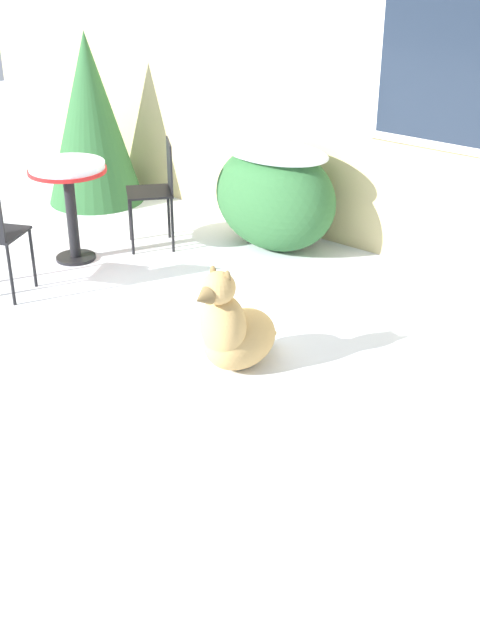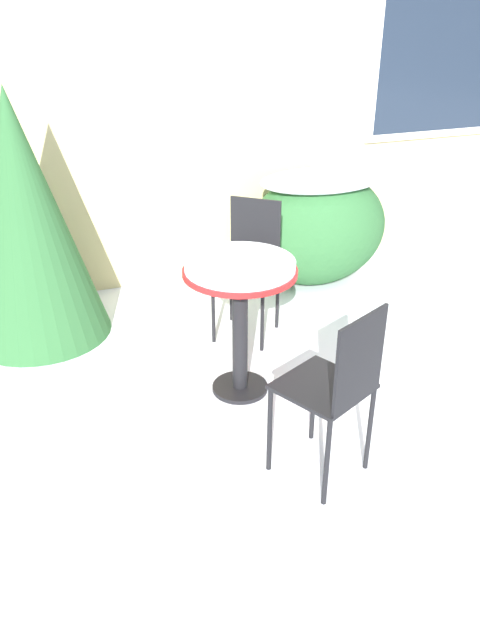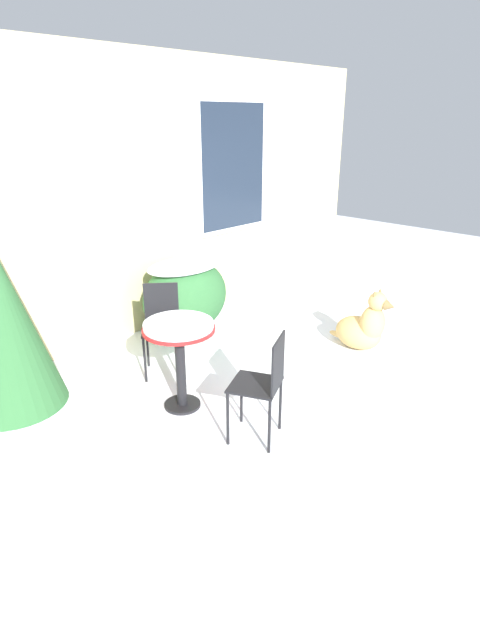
{
  "view_description": "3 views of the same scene",
  "coord_description": "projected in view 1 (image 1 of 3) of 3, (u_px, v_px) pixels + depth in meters",
  "views": [
    {
      "loc": [
        4.1,
        -3.39,
        2.56
      ],
      "look_at": [
        1.29,
        0.01,
        0.31
      ],
      "focal_mm": 45.0,
      "sensor_mm": 36.0,
      "label": 1
    },
    {
      "loc": [
        -1.95,
        -2.38,
        2.07
      ],
      "look_at": [
        -0.86,
        0.49,
        0.46
      ],
      "focal_mm": 35.0,
      "sensor_mm": 36.0,
      "label": 2
    },
    {
      "loc": [
        -3.29,
        -2.57,
        2.43
      ],
      "look_at": [
        0.0,
        0.6,
        0.55
      ],
      "focal_mm": 28.0,
      "sensor_mm": 36.0,
      "label": 3
    }
  ],
  "objects": [
    {
      "name": "ground_plane",
      "position": [
        102.0,
        308.0,
        5.82
      ],
      "size": [
        16.0,
        16.0,
        0.0
      ],
      "primitive_type": "plane",
      "color": "white"
    },
    {
      "name": "house_wall",
      "position": [
        296.0,
        49.0,
        6.57
      ],
      "size": [
        8.0,
        0.1,
        3.09
      ],
      "color": "#D1BC84",
      "rests_on": "ground_plane"
    },
    {
      "name": "shrub_left",
      "position": [
        275.0,
        194.0,
        6.65
      ],
      "size": [
        1.12,
        0.74,
        0.89
      ],
      "color": "#2D6033",
      "rests_on": "ground_plane"
    },
    {
      "name": "evergreen_bush",
      "position": [
        91.0,
        119.0,
        7.64
      ],
      "size": [
        0.93,
        0.93,
        1.62
      ],
      "color": "#2D6033",
      "rests_on": "ground_plane"
    },
    {
      "name": "patio_table",
      "position": [
        68.0,
        182.0,
        6.35
      ],
      "size": [
        0.62,
        0.62,
        0.81
      ],
      "color": "black",
      "rests_on": "ground_plane"
    },
    {
      "name": "patio_chair_near_table",
      "position": [
        157.0,
        188.0,
        6.69
      ],
      "size": [
        0.53,
        0.53,
        0.9
      ],
      "rotation": [
        0.0,
        0.0,
        -0.71
      ],
      "color": "black",
      "rests_on": "ground_plane"
    },
    {
      "name": "dog",
      "position": [
        234.0,
        331.0,
        4.94
      ],
      "size": [
        0.39,
        0.76,
        0.72
      ],
      "rotation": [
        0.0,
        0.0,
        -0.0
      ],
      "color": "tan",
      "rests_on": "ground_plane"
    }
  ]
}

